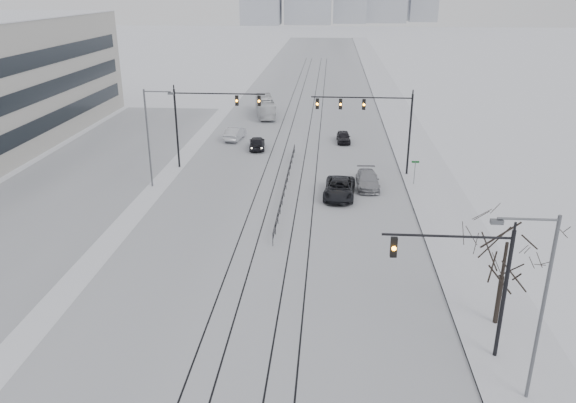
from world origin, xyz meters
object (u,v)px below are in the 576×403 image
object	(u,v)px
traffic_mast_near	(472,276)
sedan_sb_outer	(235,134)
box_truck	(265,107)
sedan_sb_inner	(257,143)
sedan_nb_front	(339,188)
sedan_nb_right	(368,180)
sedan_nb_far	(343,137)
bare_tree	(506,251)

from	to	relation	value
traffic_mast_near	sedan_sb_outer	size ratio (longest dim) A/B	1.52
traffic_mast_near	box_truck	size ratio (longest dim) A/B	0.73
sedan_sb_inner	traffic_mast_near	bearing A→B (deg)	106.02
sedan_nb_front	sedan_nb_right	distance (m)	3.72
box_truck	sedan_nb_far	bearing A→B (deg)	117.61
sedan_sb_inner	sedan_nb_front	xyz separation A→B (m)	(9.21, -14.89, 0.06)
box_truck	sedan_nb_right	bearing A→B (deg)	102.65
sedan_sb_outer	sedan_sb_inner	bearing A→B (deg)	137.07
bare_tree	sedan_nb_far	distance (m)	38.93
sedan_sb_outer	sedan_nb_front	xyz separation A→B (m)	(12.40, -18.78, 0.03)
traffic_mast_near	sedan_sb_outer	world-z (taller)	traffic_mast_near
bare_tree	sedan_nb_far	size ratio (longest dim) A/B	1.58
bare_tree	sedan_sb_inner	bearing A→B (deg)	117.10
sedan_nb_right	box_truck	world-z (taller)	box_truck
sedan_sb_inner	sedan_nb_far	xyz separation A→B (m)	(9.87, 3.64, -0.07)
sedan_sb_inner	sedan_sb_outer	distance (m)	5.04
sedan_nb_right	traffic_mast_near	bearing A→B (deg)	-83.93
box_truck	sedan_sb_outer	bearing A→B (deg)	70.10
sedan_nb_front	sedan_nb_far	world-z (taller)	sedan_nb_front
bare_tree	sedan_nb_right	bearing A→B (deg)	104.59
sedan_sb_inner	sedan_nb_front	world-z (taller)	sedan_nb_front
sedan_sb_outer	sedan_nb_front	distance (m)	22.50
sedan_nb_right	box_truck	distance (m)	32.31
traffic_mast_near	bare_tree	world-z (taller)	traffic_mast_near
box_truck	sedan_nb_front	bearing A→B (deg)	96.80
bare_tree	box_truck	distance (m)	55.06
traffic_mast_near	sedan_sb_inner	size ratio (longest dim) A/B	1.63
sedan_sb_inner	box_truck	distance (m)	17.43
sedan_nb_far	box_truck	world-z (taller)	box_truck
traffic_mast_near	sedan_nb_right	distance (m)	25.61
sedan_nb_front	sedan_sb_inner	bearing A→B (deg)	125.45
traffic_mast_near	sedan_sb_inner	bearing A→B (deg)	112.10
traffic_mast_near	sedan_sb_outer	bearing A→B (deg)	114.00
sedan_sb_inner	sedan_nb_right	xyz separation A→B (m)	(11.82, -12.24, -0.01)
sedan_sb_inner	sedan_nb_right	world-z (taller)	sedan_sb_inner
sedan_nb_front	sedan_nb_right	size ratio (longest dim) A/B	1.15
sedan_sb_inner	box_truck	xyz separation A→B (m)	(-1.04, 17.39, 0.60)
sedan_nb_front	traffic_mast_near	bearing A→B (deg)	-71.43
sedan_nb_front	bare_tree	bearing A→B (deg)	-63.01
box_truck	sedan_sb_inner	bearing A→B (deg)	82.61
traffic_mast_near	box_truck	world-z (taller)	traffic_mast_near
traffic_mast_near	sedan_nb_front	world-z (taller)	traffic_mast_near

